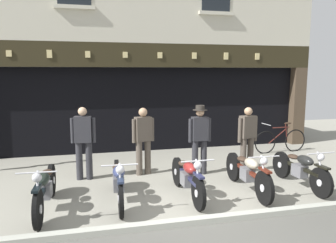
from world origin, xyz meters
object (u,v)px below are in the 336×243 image
Objects in this scene: leaning_bicycle at (281,140)px; advert_board_far at (240,94)px; assistant_far_right at (247,137)px; motorcycle_left at (45,188)px; shopkeeper_center at (143,138)px; motorcycle_center_right at (248,172)px; motorcycle_right at (301,168)px; advert_board_near at (204,95)px; salesman_left at (83,140)px; motorcycle_center at (187,177)px; salesman_right at (200,136)px; motorcycle_center_left at (119,181)px.

advert_board_far is at bearing 30.08° from leaning_bicycle.
motorcycle_left is at bearing 3.98° from assistant_far_right.
shopkeeper_center is 4.67m from leaning_bicycle.
motorcycle_center_right reaches higher than motorcycle_right.
motorcycle_center_right is 2.57m from shopkeeper_center.
advert_board_near is (-0.73, 4.18, 1.29)m from motorcycle_right.
motorcycle_center_right is at bearing 52.07° from assistant_far_right.
salesman_left is at bearing -21.42° from motorcycle_right.
assistant_far_right reaches higher than motorcycle_left.
motorcycle_center is 1.17× the size of salesman_right.
shopkeeper_center is at bearing -21.30° from assistant_far_right.
motorcycle_right is 1.20× the size of assistant_far_right.
advert_board_far is at bearing -141.26° from motorcycle_left.
motorcycle_center_left is 1.24× the size of shopkeeper_center.
motorcycle_left is 1.86m from salesman_left.
motorcycle_center_right is at bearing 112.96° from salesman_right.
motorcycle_left is at bearing -143.58° from advert_board_far.
motorcycle_center_left is 1.85m from shopkeeper_center.
advert_board_near is at bearing -95.47° from motorcycle_center_right.
assistant_far_right is (1.19, -0.11, -0.04)m from salesman_right.
advert_board_far reaches higher than motorcycle_center.
motorcycle_left is at bearing 112.18° from leaning_bicycle.
leaning_bicycle is (6.52, 2.94, -0.05)m from motorcycle_left.
motorcycle_center_right is at bearing -96.86° from advert_board_near.
assistant_far_right is (1.91, 1.25, 0.47)m from motorcycle_center.
motorcycle_left is 1.29× the size of shopkeeper_center.
salesman_left is 1.75× the size of advert_board_far.
leaning_bicycle is at bearing -153.43° from motorcycle_left.
motorcycle_left is 3.68m from salesman_right.
shopkeeper_center is (-1.90, 1.67, 0.47)m from motorcycle_center_right.
salesman_right is at bearing -177.82° from salesman_left.
assistant_far_right is at bearing -147.79° from motorcycle_center.
advert_board_near reaches higher than salesman_left.
advert_board_near is at bearing -146.49° from shopkeeper_center.
advert_board_near reaches higher than shopkeeper_center.
motorcycle_right is at bearing 103.95° from assistant_far_right.
motorcycle_right is at bearing -178.67° from motorcycle_center_left.
motorcycle_center_right is 1.58m from salesman_right.
assistant_far_right is 3.02m from advert_board_near.
salesman_right is at bearing -130.11° from advert_board_far.
leaning_bicycle is at bearing -116.59° from motorcycle_right.
motorcycle_center_left reaches higher than motorcycle_right.
shopkeeper_center is (2.04, 1.72, 0.47)m from motorcycle_left.
motorcycle_left is 7.15m from leaning_bicycle.
salesman_right is at bearing -111.15° from advert_board_near.
motorcycle_right is 2.02× the size of advert_board_far.
motorcycle_left is 3.94m from motorcycle_center_right.
motorcycle_right is 2.34m from salesman_right.
assistant_far_right is (3.25, 1.22, 0.47)m from motorcycle_center_left.
assistant_far_right is 1.68× the size of advert_board_far.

